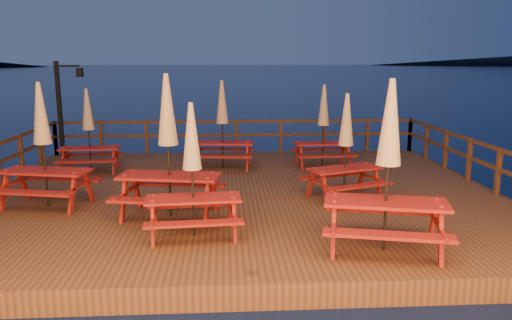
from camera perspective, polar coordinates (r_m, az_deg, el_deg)
The scene contains 13 objects.
ground at distance 11.95m, azimuth -1.67°, elevation -5.41°, with size 500.00×500.00×0.00m, color black.
deck at distance 11.89m, azimuth -1.67°, elevation -4.48°, with size 12.00×10.00×0.40m, color #492A17.
deck_piles at distance 12.04m, azimuth -1.66°, elevation -6.77°, with size 11.44×9.44×1.40m.
railing at distance 13.41m, azimuth -1.95°, elevation 1.59°, with size 11.80×9.75×1.10m.
lamp_post at distance 16.80m, azimuth -21.09°, elevation 6.39°, with size 0.85×0.18×3.00m.
picnic_table_0 at distance 14.39m, azimuth 7.70°, elevation 4.03°, with size 1.72×1.44×2.36m.
picnic_table_1 at distance 9.81m, azimuth -10.00°, elevation 1.83°, with size 2.22×1.94×2.81m.
picnic_table_2 at distance 14.35m, azimuth -18.59°, elevation 3.36°, with size 1.66×1.39×2.29m.
picnic_table_3 at distance 11.14m, azimuth 10.22°, elevation 1.73°, with size 2.01×1.84×2.35m.
picnic_table_4 at distance 8.66m, azimuth -7.30°, elevation -0.94°, with size 1.75×1.48×2.36m.
picnic_table_5 at distance 14.16m, azimuth -3.87°, elevation 4.26°, with size 1.88×1.60×2.49m.
picnic_table_6 at distance 8.16m, azimuth 14.85°, elevation -0.42°, with size 2.27×2.02×2.79m.
picnic_table_7 at distance 11.25m, azimuth -23.16°, elevation 1.79°, with size 2.11×1.86×2.62m.
Camera 1 is at (-0.36, -11.42, 3.49)m, focal length 35.00 mm.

